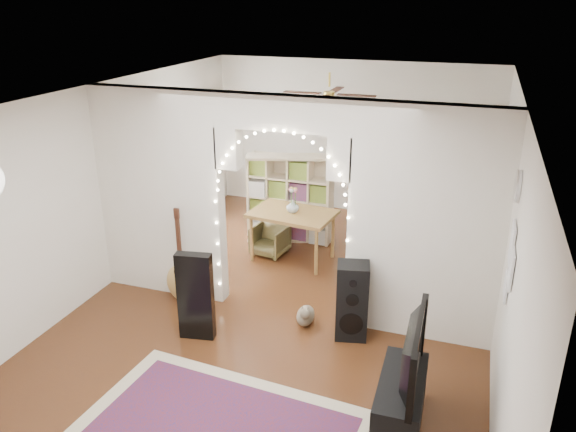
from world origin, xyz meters
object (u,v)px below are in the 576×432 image
(floor_speaker, at_px, (352,301))
(dining_chair_right, at_px, (391,252))
(acoustic_guitar, at_px, (181,268))
(dining_chair_left, at_px, (270,240))
(bookcase, at_px, (290,198))
(dining_table, at_px, (293,217))
(media_console, at_px, (400,403))

(floor_speaker, relative_size, dining_chair_right, 1.78)
(acoustic_guitar, relative_size, dining_chair_left, 2.18)
(floor_speaker, bearing_deg, bookcase, 110.10)
(dining_chair_right, bearing_deg, dining_table, 177.44)
(media_console, bearing_deg, acoustic_guitar, 154.30)
(acoustic_guitar, bearing_deg, floor_speaker, 2.63)
(media_console, relative_size, dining_chair_left, 1.99)
(dining_chair_right, bearing_deg, bookcase, 152.87)
(media_console, xyz_separation_m, dining_chair_right, (-0.60, 3.24, -0.01))
(media_console, relative_size, dining_table, 0.78)
(dining_chair_right, bearing_deg, media_console, -90.66)
(floor_speaker, bearing_deg, dining_chair_left, 120.46)
(floor_speaker, height_order, media_console, floor_speaker)
(acoustic_guitar, relative_size, bookcase, 0.78)
(dining_table, height_order, dining_chair_right, dining_table)
(floor_speaker, height_order, dining_table, floor_speaker)
(bookcase, bearing_deg, media_console, -75.61)
(floor_speaker, bearing_deg, dining_chair_right, 72.96)
(media_console, bearing_deg, floor_speaker, 118.96)
(dining_table, bearing_deg, acoustic_guitar, -112.84)
(acoustic_guitar, distance_m, dining_chair_left, 1.82)
(acoustic_guitar, bearing_deg, bookcase, 78.76)
(floor_speaker, xyz_separation_m, dining_chair_right, (0.15, 1.95, -0.22))
(dining_table, bearing_deg, dining_chair_right, 15.45)
(bookcase, relative_size, dining_chair_left, 2.79)
(bookcase, bearing_deg, dining_chair_right, -33.43)
(dining_chair_left, xyz_separation_m, dining_chair_right, (1.82, 0.16, 0.01))
(acoustic_guitar, relative_size, media_console, 1.10)
(floor_speaker, bearing_deg, dining_table, 114.05)
(floor_speaker, distance_m, dining_chair_left, 2.46)
(acoustic_guitar, xyz_separation_m, dining_chair_left, (0.56, 1.72, -0.25))
(media_console, height_order, bookcase, bookcase)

